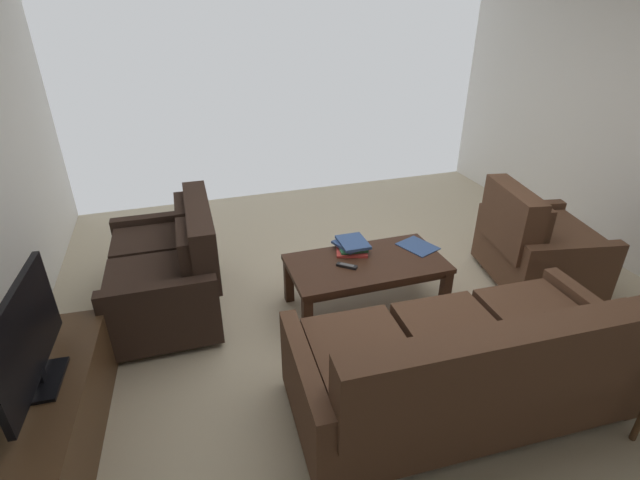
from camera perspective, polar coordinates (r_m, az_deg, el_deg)
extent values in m
cube|color=beige|center=(3.73, 7.33, -9.95)|extent=(5.17, 5.79, 0.01)
cylinder|color=black|center=(3.80, 23.73, -11.05)|extent=(0.05, 0.05, 0.06)
cylinder|color=black|center=(3.18, -1.07, -16.94)|extent=(0.05, 0.05, 0.06)
cylinder|color=black|center=(3.42, 31.52, -18.17)|extent=(0.05, 0.05, 0.06)
cube|color=brown|center=(3.03, 16.32, -15.40)|extent=(1.81, 0.95, 0.37)
cube|color=brown|center=(3.21, 25.95, -9.23)|extent=(0.58, 0.79, 0.10)
cube|color=brown|center=(2.89, 16.75, -11.71)|extent=(0.58, 0.79, 0.10)
cube|color=brown|center=(2.67, 5.44, -14.30)|extent=(0.58, 0.79, 0.10)
cube|color=brown|center=(2.57, 21.72, -14.55)|extent=(1.78, 0.26, 0.47)
cube|color=brown|center=(2.98, 29.91, -10.13)|extent=(0.54, 0.14, 0.33)
cube|color=brown|center=(2.63, 20.35, -13.09)|extent=(0.54, 0.14, 0.33)
cube|color=brown|center=(2.39, 8.05, -16.28)|extent=(0.54, 0.14, 0.33)
cube|color=brown|center=(3.51, 29.99, -10.32)|extent=(0.14, 0.88, 0.53)
cube|color=brown|center=(2.70, -1.87, -18.55)|extent=(0.14, 0.88, 0.53)
cylinder|color=black|center=(4.44, -22.45, -4.89)|extent=(0.05, 0.05, 0.06)
cylinder|color=black|center=(3.70, -23.25, -12.11)|extent=(0.05, 0.05, 0.06)
cylinder|color=black|center=(4.39, -13.92, -3.78)|extent=(0.05, 0.05, 0.06)
cylinder|color=black|center=(3.65, -12.83, -10.87)|extent=(0.05, 0.05, 0.06)
cube|color=#33231C|center=(3.91, -18.61, -4.99)|extent=(0.80, 1.07, 0.38)
cube|color=#33231C|center=(4.02, -19.40, -0.21)|extent=(0.70, 0.50, 0.10)
cube|color=#33231C|center=(3.56, -19.48, -4.02)|extent=(0.70, 0.50, 0.10)
cube|color=#33231C|center=(3.71, -14.44, 0.68)|extent=(0.20, 1.06, 0.49)
cube|color=#33231C|center=(3.95, -16.28, 2.13)|extent=(0.13, 0.48, 0.35)
cube|color=#33231C|center=(3.48, -15.94, -1.45)|extent=(0.13, 0.48, 0.35)
cube|color=#33231C|center=(4.38, -18.77, -0.27)|extent=(0.78, 0.11, 0.54)
cube|color=#33231C|center=(3.39, -18.76, -9.09)|extent=(0.78, 0.11, 0.54)
cube|color=#3D2316|center=(3.66, 5.73, -2.92)|extent=(1.22, 0.63, 0.04)
cube|color=#3D2316|center=(3.69, 5.70, -3.52)|extent=(1.13, 0.57, 0.05)
cube|color=#3D2316|center=(4.21, 11.29, -2.37)|extent=(0.07, 0.07, 0.39)
cube|color=#3D2316|center=(3.84, -3.86, -5.00)|extent=(0.07, 0.07, 0.39)
cube|color=#3D2316|center=(3.82, 15.09, -6.24)|extent=(0.07, 0.07, 0.39)
cube|color=#3D2316|center=(3.41, -1.57, -9.72)|extent=(0.07, 0.07, 0.39)
cylinder|color=brown|center=(3.73, 34.43, -10.47)|extent=(0.04, 0.04, 0.51)
cylinder|color=brown|center=(3.44, 29.90, -12.38)|extent=(0.04, 0.04, 0.51)
cube|color=#4C331E|center=(3.10, -29.83, -17.96)|extent=(0.52, 1.28, 0.46)
cube|color=black|center=(3.14, -32.01, -17.99)|extent=(0.09, 1.07, 0.27)
cube|color=black|center=(3.20, -29.67, -16.37)|extent=(0.22, 0.25, 0.06)
cube|color=black|center=(2.95, -30.94, -14.64)|extent=(0.22, 0.33, 0.02)
cube|color=black|center=(2.92, -31.13, -14.05)|extent=(0.04, 0.06, 0.06)
cube|color=black|center=(2.77, -32.46, -9.89)|extent=(0.09, 0.86, 0.50)
cube|color=#194C23|center=(2.78, -32.85, -9.91)|extent=(0.06, 0.83, 0.47)
cylinder|color=black|center=(4.58, 30.07, -5.67)|extent=(0.06, 0.06, 0.06)
cylinder|color=black|center=(4.96, 26.57, -2.24)|extent=(0.06, 0.06, 0.06)
cylinder|color=black|center=(4.22, 22.60, -6.65)|extent=(0.06, 0.06, 0.06)
cylinder|color=black|center=(4.64, 19.51, -2.85)|extent=(0.06, 0.06, 0.06)
cube|color=brown|center=(4.48, 25.29, -1.90)|extent=(0.92, 0.86, 0.38)
cube|color=brown|center=(4.39, 26.13, 0.81)|extent=(0.82, 0.79, 0.10)
cube|color=brown|center=(4.15, 22.39, 2.52)|extent=(0.31, 0.74, 0.52)
cube|color=brown|center=(4.20, 23.71, 2.57)|extent=(0.24, 0.66, 0.37)
cube|color=brown|center=(4.16, 28.20, -3.81)|extent=(0.80, 0.25, 0.54)
cube|color=brown|center=(4.76, 23.08, 1.23)|extent=(0.80, 0.25, 0.54)
cube|color=#C63833|center=(3.81, 3.88, -1.06)|extent=(0.32, 0.35, 0.02)
cube|color=#337F51|center=(3.80, 3.91, -0.75)|extent=(0.25, 0.26, 0.02)
cube|color=#385693|center=(3.79, 3.72, -0.50)|extent=(0.27, 0.30, 0.02)
cube|color=#385693|center=(3.77, 4.07, -0.28)|extent=(0.22, 0.28, 0.02)
cube|color=black|center=(3.56, 3.31, -3.19)|extent=(0.15, 0.14, 0.02)
cube|color=#59595B|center=(3.56, 3.32, -3.04)|extent=(0.10, 0.10, 0.00)
cube|color=#385693|center=(3.93, 11.91, -0.76)|extent=(0.32, 0.36, 0.01)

